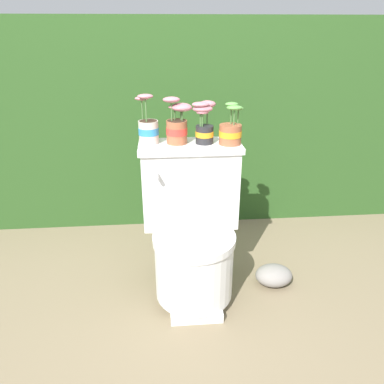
% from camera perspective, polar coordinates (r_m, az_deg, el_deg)
% --- Properties ---
extents(ground_plane, '(12.00, 12.00, 0.00)m').
position_cam_1_polar(ground_plane, '(2.00, -1.08, -16.62)').
color(ground_plane, '#75664C').
extents(hedge_backdrop, '(4.02, 0.89, 1.37)m').
position_cam_1_polar(hedge_backdrop, '(2.91, -3.01, 11.59)').
color(hedge_backdrop, '#284C1E').
rests_on(hedge_backdrop, ground).
extents(toilet, '(0.51, 0.56, 0.77)m').
position_cam_1_polar(toilet, '(1.91, 0.03, -5.63)').
color(toilet, silver).
rests_on(toilet, ground).
extents(potted_plant_left, '(0.11, 0.10, 0.24)m').
position_cam_1_polar(potted_plant_left, '(1.86, -6.70, 9.64)').
color(potted_plant_left, beige).
rests_on(potted_plant_left, toilet).
extents(potted_plant_midleft, '(0.14, 0.10, 0.23)m').
position_cam_1_polar(potted_plant_midleft, '(1.85, -2.25, 10.31)').
color(potted_plant_midleft, '#9E5638').
rests_on(potted_plant_midleft, toilet).
extents(potted_plant_middle, '(0.12, 0.10, 0.20)m').
position_cam_1_polar(potted_plant_middle, '(1.85, 1.87, 10.29)').
color(potted_plant_middle, '#262628').
rests_on(potted_plant_middle, toilet).
extents(potted_plant_midright, '(0.12, 0.11, 0.20)m').
position_cam_1_polar(potted_plant_midright, '(1.85, 5.91, 9.25)').
color(potted_plant_midright, '#9E5638').
rests_on(potted_plant_midright, toilet).
extents(garden_stone, '(0.20, 0.16, 0.11)m').
position_cam_1_polar(garden_stone, '(2.14, 12.35, -12.30)').
color(garden_stone, gray).
rests_on(garden_stone, ground).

